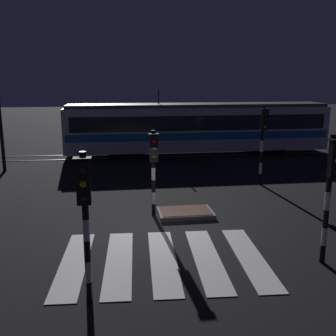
# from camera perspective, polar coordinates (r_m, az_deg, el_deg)

# --- Properties ---
(ground_plane) EXTENTS (120.00, 120.00, 0.00)m
(ground_plane) POSITION_cam_1_polar(r_m,az_deg,el_deg) (13.07, -2.07, -8.63)
(ground_plane) COLOR black
(rail_near) EXTENTS (80.00, 0.12, 0.03)m
(rail_near) POSITION_cam_1_polar(r_m,az_deg,el_deg) (24.46, -5.05, 1.48)
(rail_near) COLOR #59595E
(rail_near) RESTS_ON ground
(rail_far) EXTENTS (80.00, 0.12, 0.03)m
(rail_far) POSITION_cam_1_polar(r_m,az_deg,el_deg) (25.87, -5.23, 2.09)
(rail_far) COLOR #59595E
(rail_far) RESTS_ON ground
(crosswalk_zebra) EXTENTS (5.66, 4.24, 0.02)m
(crosswalk_zebra) POSITION_cam_1_polar(r_m,az_deg,el_deg) (10.88, -0.68, -13.13)
(crosswalk_zebra) COLOR silver
(crosswalk_zebra) RESTS_ON ground
(traffic_island) EXTENTS (1.94, 1.26, 0.18)m
(traffic_island) POSITION_cam_1_polar(r_m,az_deg,el_deg) (14.21, 2.52, -6.47)
(traffic_island) COLOR slate
(traffic_island) RESTS_ON ground
(traffic_light_corner_far_right) EXTENTS (0.36, 0.42, 3.58)m
(traffic_light_corner_far_right) POSITION_cam_1_polar(r_m,az_deg,el_deg) (18.25, 13.55, 4.83)
(traffic_light_corner_far_right) COLOR black
(traffic_light_corner_far_right) RESTS_ON ground
(traffic_light_corner_near_right) EXTENTS (0.36, 0.42, 3.41)m
(traffic_light_corner_near_right) POSITION_cam_1_polar(r_m,az_deg,el_deg) (10.74, 22.48, -1.74)
(traffic_light_corner_near_right) COLOR black
(traffic_light_corner_near_right) RESTS_ON ground
(traffic_light_kerb_mid_left) EXTENTS (0.36, 0.42, 3.34)m
(traffic_light_kerb_mid_left) POSITION_cam_1_polar(r_m,az_deg,el_deg) (8.29, -11.91, -5.51)
(traffic_light_kerb_mid_left) COLOR black
(traffic_light_kerb_mid_left) RESTS_ON ground
(traffic_light_median_centre) EXTENTS (0.36, 0.42, 3.05)m
(traffic_light_median_centre) POSITION_cam_1_polar(r_m,az_deg,el_deg) (13.59, -2.09, 1.05)
(traffic_light_median_centre) COLOR black
(traffic_light_median_centre) RESTS_ON ground
(tram) EXTENTS (16.79, 2.58, 4.15)m
(tram) POSITION_cam_1_polar(r_m,az_deg,el_deg) (25.45, 4.27, 5.88)
(tram) COLOR silver
(tram) RESTS_ON ground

